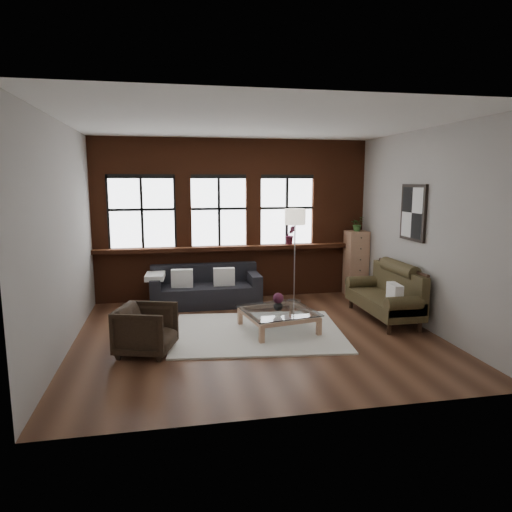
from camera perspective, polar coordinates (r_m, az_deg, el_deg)
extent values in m
plane|color=#47281A|center=(7.21, 0.13, -9.85)|extent=(5.50, 5.50, 0.00)
plane|color=white|center=(6.86, 0.14, 16.29)|extent=(5.50, 5.50, 0.00)
plane|color=#A5A099|center=(9.31, -2.84, 4.59)|extent=(5.50, 0.00, 5.50)
plane|color=#A5A099|center=(4.45, 6.36, -0.70)|extent=(5.50, 0.00, 5.50)
plane|color=#A5A099|center=(6.88, -22.98, 2.16)|extent=(0.00, 5.00, 5.00)
plane|color=#A5A099|center=(7.86, 20.25, 3.14)|extent=(0.00, 5.00, 5.00)
cube|color=#582814|center=(9.22, -2.68, 1.04)|extent=(5.50, 0.30, 0.08)
cube|color=silver|center=(7.30, 0.18, -9.49)|extent=(2.84, 2.35, 0.03)
cube|color=white|center=(8.68, -9.22, -2.78)|extent=(0.41, 0.18, 0.34)
cube|color=white|center=(8.73, -4.01, -2.60)|extent=(0.40, 0.15, 0.34)
cube|color=white|center=(7.65, 16.94, -4.59)|extent=(0.18, 0.39, 0.34)
imported|color=black|center=(6.57, -13.56, -8.94)|extent=(0.93, 0.92, 0.68)
imported|color=#B2B2B2|center=(7.28, 2.79, -6.14)|extent=(0.19, 0.19, 0.16)
sphere|color=#511B31|center=(7.25, 2.79, -5.28)|extent=(0.17, 0.17, 0.17)
cube|color=tan|center=(9.76, 12.37, -0.88)|extent=(0.42, 0.42, 1.35)
imported|color=#2D5923|center=(9.65, 12.54, 3.94)|extent=(0.34, 0.32, 0.30)
imported|color=#511B31|center=(9.40, 4.32, 2.66)|extent=(0.23, 0.19, 0.40)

